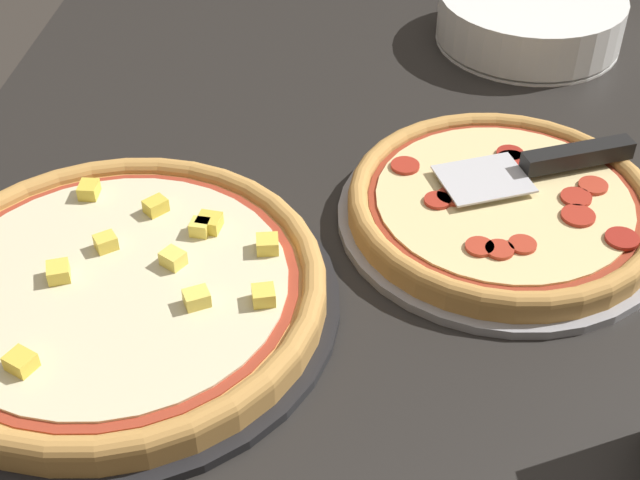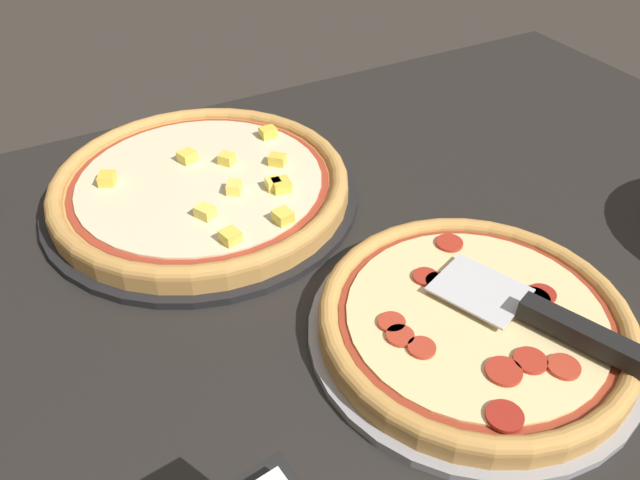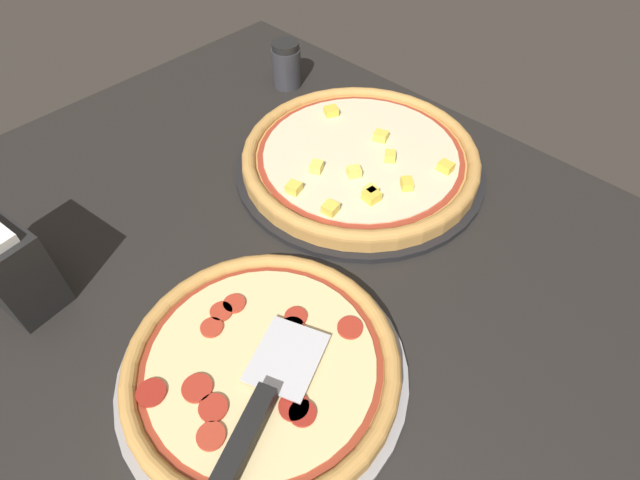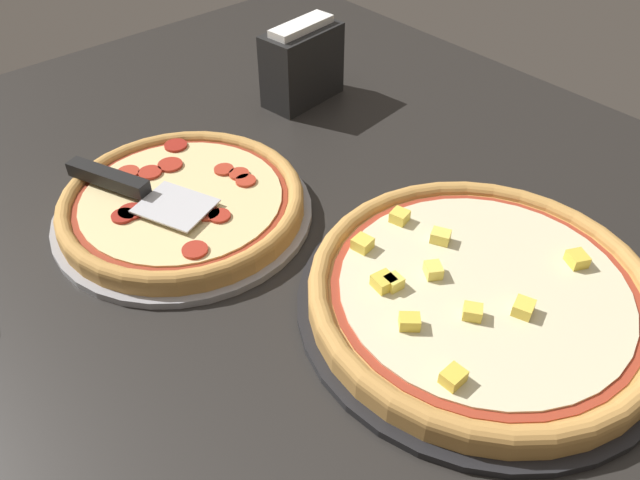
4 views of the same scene
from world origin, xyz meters
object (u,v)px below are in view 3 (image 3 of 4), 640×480
at_px(napkin_holder, 2,261).
at_px(pizza_front, 262,364).
at_px(pizza_back, 360,157).
at_px(serving_spatula, 253,422).
at_px(parmesan_shaker, 286,65).

bearing_deg(napkin_holder, pizza_front, 23.54).
xyz_separation_m(pizza_back, serving_spatula, (0.22, -0.43, 0.02)).
height_order(pizza_back, parmesan_shaker, parmesan_shaker).
distance_m(serving_spatula, napkin_holder, 0.40).
xyz_separation_m(pizza_back, napkin_holder, (-0.17, -0.52, 0.04)).
height_order(parmesan_shaker, napkin_holder, napkin_holder).
xyz_separation_m(pizza_front, pizza_back, (-0.17, 0.37, 0.00)).
bearing_deg(pizza_back, parmesan_shaker, 160.35).
height_order(serving_spatula, parmesan_shaker, parmesan_shaker).
bearing_deg(pizza_back, serving_spatula, -63.01).
distance_m(pizza_front, napkin_holder, 0.37).
bearing_deg(parmesan_shaker, pizza_front, -46.34).
xyz_separation_m(parmesan_shaker, napkin_holder, (0.12, -0.62, 0.02)).
bearing_deg(serving_spatula, pizza_front, 132.26).
distance_m(pizza_front, pizza_back, 0.41).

